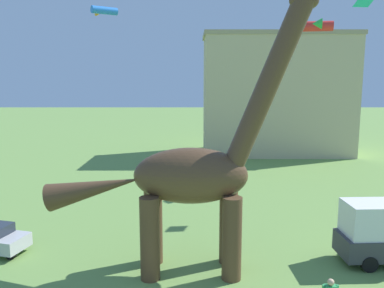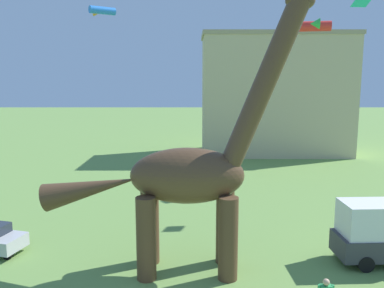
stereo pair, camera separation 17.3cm
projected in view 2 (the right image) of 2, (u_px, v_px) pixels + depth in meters
The scene contains 6 objects.
dinosaur_sculpture at pixel (188, 176), 19.07m from camera, with size 12.72×2.69×13.29m.
person_far_spectator at pixel (372, 205), 28.13m from camera, with size 0.38×0.17×1.02m.
kite_far_right at pixel (103, 11), 34.11m from camera, with size 2.22×2.34×0.66m.
kite_high_left at pixel (315, 26), 35.53m from camera, with size 3.31×3.00×0.94m.
kite_near_low at pixel (363, 3), 28.65m from camera, with size 1.27×0.93×0.42m.
background_building_block at pixel (277, 94), 50.08m from camera, with size 18.38×8.40×14.86m.
Camera 2 is at (1.83, -13.46, 9.37)m, focal length 37.42 mm.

